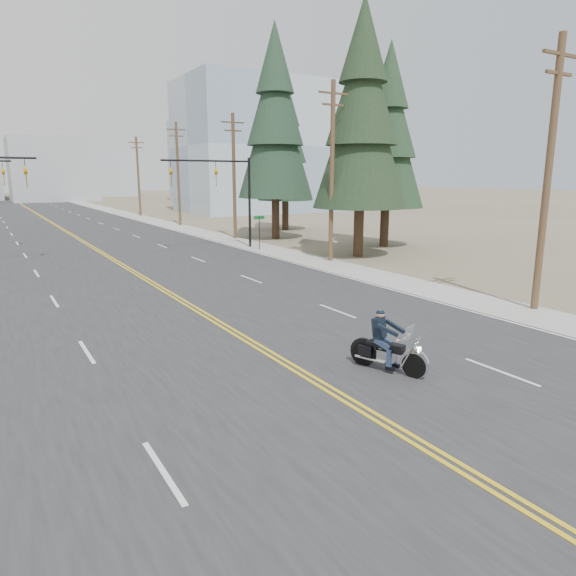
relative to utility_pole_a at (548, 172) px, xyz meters
The scene contains 19 objects.
ground_plane 15.91m from the utility_pole_a, 147.38° to the right, with size 400.00×400.00×0.00m, color #776D56.
road 63.51m from the utility_pole_a, 101.40° to the left, with size 20.00×200.00×0.01m, color #303033.
sidewalk_right 62.27m from the utility_pole_a, 90.92° to the left, with size 3.00×200.00×0.01m, color #A5A5A0.
traffic_mast_right 24.27m from the utility_pole_a, 98.35° to the left, with size 7.10×0.26×7.00m.
street_sign 22.41m from the utility_pole_a, 94.42° to the left, with size 0.90×0.06×2.62m.
utility_pole_a is the anchor object (origin of this frame).
utility_pole_b 15.00m from the utility_pole_a, 90.00° to the left, with size 2.20×0.30×11.50m.
utility_pole_c 30.00m from the utility_pole_a, 90.00° to the left, with size 2.20×0.30×11.00m.
utility_pole_d 45.00m from the utility_pole_a, 90.00° to the left, with size 2.20×0.30×11.50m.
utility_pole_e 62.00m from the utility_pole_a, 90.00° to the left, with size 2.20×0.30×11.00m.
glass_building 65.13m from the utility_pole_a, 72.54° to the left, with size 24.00×16.00×20.00m, color #9EB5CC.
haze_bldg_b 117.09m from the utility_pole_a, 92.20° to the left, with size 18.00×14.00×14.00m, color #ADB2B7.
haze_bldg_c 105.69m from the utility_pole_a, 74.91° to the left, with size 16.00×12.00×18.00m, color #B7BCC6.
haze_bldg_e 142.55m from the utility_pole_a, 84.97° to the left, with size 14.00×14.00×12.00m, color #B7BCC6.
motorcyclist 11.54m from the utility_pole_a, 167.75° to the right, with size 0.99×2.31×1.80m, color black, non-canonical shape.
conifer_near 16.37m from the utility_pole_a, 79.73° to the left, with size 6.48×6.48×17.14m.
conifer_mid 20.74m from the utility_pole_a, 66.82° to the left, with size 5.89×5.89×15.70m.
conifer_tall 28.45m from the utility_pole_a, 83.74° to the left, with size 6.65×6.65×18.48m.
conifer_far 35.25m from the utility_pole_a, 77.10° to the left, with size 5.82×5.82×15.60m.
Camera 1 is at (-7.49, -4.85, 5.57)m, focal length 32.00 mm.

